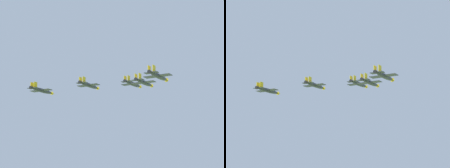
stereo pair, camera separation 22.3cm
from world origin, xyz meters
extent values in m
ellipsoid|color=#2D3338|center=(8.69, -22.53, 131.60)|extent=(14.43, 10.87, 2.07)
cone|color=gold|center=(16.08, -27.63, 131.60)|extent=(2.71, 2.63, 1.76)
ellipsoid|color=#334751|center=(11.61, -24.54, 132.38)|extent=(3.16, 2.85, 1.21)
cube|color=#2D3338|center=(8.03, -22.07, 131.49)|extent=(9.58, 11.56, 0.21)
cube|color=gold|center=(10.98, -17.81, 131.55)|extent=(3.18, 2.55, 0.25)
cube|color=gold|center=(5.08, -26.33, 131.55)|extent=(3.18, 2.55, 0.25)
cube|color=#2D3338|center=(3.13, -18.68, 131.60)|extent=(5.23, 5.98, 0.21)
cube|color=gold|center=(3.98, -18.01, 133.10)|extent=(2.05, 1.54, 2.99)
cube|color=gold|center=(2.80, -19.71, 133.10)|extent=(2.05, 1.54, 2.99)
cylinder|color=black|center=(1.69, -17.68, 131.60)|extent=(1.77, 1.85, 1.45)
ellipsoid|color=#2D3338|center=(2.35, 0.24, 129.15)|extent=(14.62, 10.49, 2.07)
cone|color=gold|center=(9.86, -4.64, 129.15)|extent=(2.69, 2.60, 1.76)
ellipsoid|color=#334751|center=(5.31, -1.69, 129.92)|extent=(3.16, 2.80, 1.21)
cube|color=#2D3338|center=(1.67, 0.68, 129.03)|extent=(9.34, 11.64, 0.21)
cube|color=gold|center=(4.49, 5.01, 129.09)|extent=(3.21, 2.48, 0.25)
cube|color=gold|center=(-1.14, -3.66, 129.09)|extent=(3.21, 2.48, 0.25)
cube|color=#2D3338|center=(-3.32, 3.92, 129.15)|extent=(5.12, 6.00, 0.21)
cube|color=gold|center=(-2.49, 4.61, 130.64)|extent=(2.08, 1.48, 2.99)
cube|color=gold|center=(-3.61, 2.87, 130.64)|extent=(2.08, 1.48, 2.99)
cylinder|color=black|center=(-4.78, 4.87, 129.15)|extent=(1.75, 1.84, 1.45)
ellipsoid|color=#2D3338|center=(-14.80, -25.12, 127.07)|extent=(14.30, 10.63, 2.04)
cone|color=gold|center=(-7.47, -30.10, 127.07)|extent=(2.67, 2.59, 1.74)
ellipsoid|color=#334751|center=(-11.90, -27.09, 127.83)|extent=(3.12, 2.80, 1.19)
cube|color=#2D3338|center=(-15.45, -24.68, 126.95)|extent=(9.39, 11.44, 0.20)
cube|color=gold|center=(-12.58, -20.45, 127.01)|extent=(3.15, 2.50, 0.25)
cube|color=gold|center=(-18.33, -28.91, 127.01)|extent=(3.15, 2.50, 0.25)
cube|color=#2D3338|center=(-20.32, -21.37, 127.07)|extent=(5.13, 5.91, 0.20)
cube|color=gold|center=(-19.48, -20.70, 128.54)|extent=(2.03, 1.50, 2.95)
cube|color=gold|center=(-20.63, -22.40, 128.54)|extent=(2.03, 1.50, 2.95)
cylinder|color=black|center=(-21.75, -20.40, 127.07)|extent=(1.74, 1.82, 1.43)
ellipsoid|color=#2D3338|center=(-4.00, 23.00, 124.91)|extent=(14.09, 10.11, 1.99)
cone|color=gold|center=(3.25, 18.30, 124.91)|extent=(2.59, 2.51, 1.69)
ellipsoid|color=#334751|center=(-1.14, 21.15, 125.66)|extent=(3.04, 2.70, 1.16)
cube|color=#2D3338|center=(-4.65, 23.42, 124.80)|extent=(9.00, 11.22, 0.20)
cube|color=gold|center=(-1.94, 27.61, 124.85)|extent=(3.10, 2.39, 0.24)
cube|color=gold|center=(-7.36, 19.24, 124.85)|extent=(3.10, 2.39, 0.24)
cube|color=#2D3338|center=(-9.47, 26.55, 124.91)|extent=(4.94, 5.79, 0.20)
cube|color=gold|center=(-8.66, 27.21, 126.35)|extent=(2.00, 1.43, 2.88)
cube|color=gold|center=(-9.75, 25.54, 126.35)|extent=(2.00, 1.43, 2.88)
cylinder|color=black|center=(-10.88, 27.46, 124.91)|extent=(1.69, 1.77, 1.40)
ellipsoid|color=#2D3338|center=(-38.29, -27.72, 124.57)|extent=(14.57, 10.86, 2.08)
cone|color=gold|center=(-30.82, -32.82, 124.57)|extent=(2.72, 2.64, 1.77)
ellipsoid|color=#334751|center=(-35.34, -29.73, 125.36)|extent=(3.18, 2.86, 1.22)
cube|color=#2D3338|center=(-38.96, -27.27, 124.46)|extent=(9.59, 11.66, 0.21)
cube|color=gold|center=(-36.02, -22.96, 124.52)|extent=(3.21, 2.55, 0.25)
cube|color=gold|center=(-41.89, -31.57, 124.52)|extent=(3.21, 2.55, 0.25)
cube|color=#2D3338|center=(-43.91, -23.88, 124.57)|extent=(5.24, 6.03, 0.21)
cube|color=gold|center=(-43.05, -23.20, 126.08)|extent=(2.07, 1.54, 3.01)
cube|color=gold|center=(-44.23, -24.93, 126.08)|extent=(2.07, 1.54, 3.01)
cylinder|color=black|center=(-45.36, -22.89, 124.57)|extent=(1.78, 1.86, 1.46)
camera|label=1|loc=(-207.36, 2.20, 83.45)|focal=68.70mm
camera|label=2|loc=(-207.37, 1.98, 83.45)|focal=68.70mm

